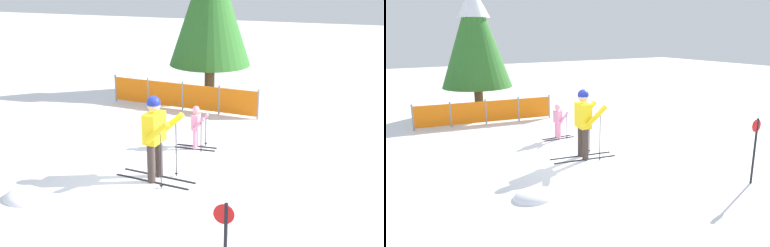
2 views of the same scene
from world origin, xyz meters
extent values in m
plane|color=white|center=(0.00, 0.00, 0.00)|extent=(60.00, 60.00, 0.00)
cube|color=black|center=(0.19, 0.28, 0.01)|extent=(1.73, 0.27, 0.02)
cube|color=black|center=(0.15, -0.05, 0.01)|extent=(1.73, 0.27, 0.02)
cylinder|color=#3F332D|center=(0.19, 0.28, 0.43)|extent=(0.16, 0.16, 0.82)
cylinder|color=#3F332D|center=(0.15, -0.05, 0.43)|extent=(0.16, 0.16, 0.82)
cube|color=yellow|center=(0.17, 0.11, 1.16)|extent=(0.36, 0.55, 0.64)
cylinder|color=yellow|center=(0.45, 0.40, 1.20)|extent=(0.58, 0.20, 0.54)
cylinder|color=yellow|center=(0.37, -0.24, 1.20)|extent=(0.58, 0.20, 0.54)
sphere|color=#D8AD8C|center=(0.17, 0.11, 1.65)|extent=(0.27, 0.27, 0.27)
sphere|color=navy|center=(0.17, 0.11, 1.70)|extent=(0.29, 0.29, 0.29)
cylinder|color=black|center=(0.54, 0.40, 0.64)|extent=(0.02, 0.02, 1.28)
cylinder|color=black|center=(0.54, 0.40, 0.06)|extent=(0.07, 0.07, 0.01)
cylinder|color=black|center=(0.45, -0.26, 0.64)|extent=(0.02, 0.02, 1.28)
cylinder|color=black|center=(0.45, -0.26, 0.06)|extent=(0.07, 0.07, 0.01)
cube|color=black|center=(0.43, 2.22, 0.01)|extent=(1.03, 0.08, 0.02)
cube|color=black|center=(0.44, 2.02, 0.01)|extent=(1.03, 0.08, 0.02)
cylinder|color=pink|center=(0.43, 2.22, 0.26)|extent=(0.10, 0.10, 0.49)
cylinder|color=pink|center=(0.44, 2.02, 0.26)|extent=(0.10, 0.10, 0.49)
cube|color=pink|center=(0.44, 2.12, 0.69)|extent=(0.18, 0.31, 0.38)
cylinder|color=pink|center=(0.55, 2.31, 0.70)|extent=(0.31, 0.09, 0.35)
cylinder|color=pink|center=(0.57, 1.94, 0.70)|extent=(0.31, 0.09, 0.35)
sphere|color=#D8AD8C|center=(0.44, 2.12, 0.98)|extent=(0.16, 0.16, 0.16)
sphere|color=pink|center=(0.44, 2.12, 1.01)|extent=(0.17, 0.17, 0.17)
cylinder|color=black|center=(0.62, 2.36, 0.38)|extent=(0.02, 0.02, 0.76)
cylinder|color=black|center=(0.62, 2.36, 0.06)|extent=(0.07, 0.07, 0.01)
cylinder|color=black|center=(0.64, 1.90, 0.38)|extent=(0.02, 0.02, 0.76)
cylinder|color=black|center=(0.64, 1.90, 0.06)|extent=(0.07, 0.07, 0.01)
cylinder|color=gray|center=(-3.38, 5.38, 0.45)|extent=(0.06, 0.06, 0.91)
cylinder|color=gray|center=(-2.17, 5.26, 0.45)|extent=(0.06, 0.06, 0.91)
cylinder|color=gray|center=(-0.96, 5.14, 0.45)|extent=(0.06, 0.06, 0.91)
cylinder|color=gray|center=(0.25, 5.03, 0.45)|extent=(0.06, 0.06, 0.91)
cylinder|color=gray|center=(1.47, 4.91, 0.45)|extent=(0.06, 0.06, 0.91)
cube|color=orange|center=(-2.78, 5.32, 0.45)|extent=(1.21, 0.15, 0.76)
cube|color=orange|center=(-1.56, 5.20, 0.45)|extent=(1.21, 0.15, 0.76)
cube|color=orange|center=(-0.35, 5.08, 0.45)|extent=(1.21, 0.15, 0.76)
cube|color=orange|center=(0.86, 4.97, 0.45)|extent=(1.21, 0.15, 0.76)
cylinder|color=#4C3823|center=(-0.66, 7.13, 0.54)|extent=(0.35, 0.35, 1.09)
cone|color=#2F6D29|center=(-0.66, 7.13, 3.12)|extent=(2.77, 2.77, 4.06)
cylinder|color=red|center=(2.50, -3.20, 1.32)|extent=(0.28, 0.03, 0.28)
ellipsoid|color=white|center=(-1.92, -1.50, 0.00)|extent=(0.89, 0.76, 0.36)
camera|label=1|loc=(3.81, -8.55, 4.38)|focal=45.00mm
camera|label=2|loc=(-4.63, -8.01, 3.26)|focal=35.00mm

